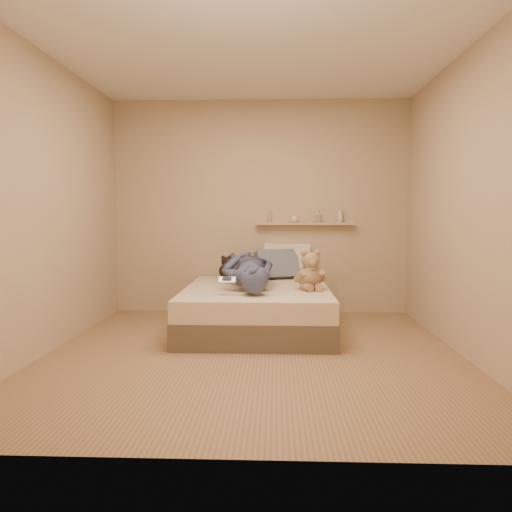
{
  "coord_description": "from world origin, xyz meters",
  "views": [
    {
      "loc": [
        0.19,
        -4.26,
        1.2
      ],
      "look_at": [
        0.0,
        0.65,
        0.8
      ],
      "focal_mm": 35.0,
      "sensor_mm": 36.0,
      "label": 1
    }
  ],
  "objects_px": {
    "bed": "(257,308)",
    "pillow_cream": "(287,261)",
    "pillow_grey": "(277,265)",
    "game_console": "(227,280)",
    "dark_plush": "(226,269)",
    "wall_shelf": "(305,224)",
    "teddy_bear": "(310,273)",
    "person": "(247,268)"
  },
  "relations": [
    {
      "from": "game_console",
      "to": "teddy_bear",
      "type": "height_order",
      "value": "teddy_bear"
    },
    {
      "from": "dark_plush",
      "to": "wall_shelf",
      "type": "xyz_separation_m",
      "value": [
        0.94,
        0.21,
        0.53
      ]
    },
    {
      "from": "dark_plush",
      "to": "person",
      "type": "bearing_deg",
      "value": -64.91
    },
    {
      "from": "game_console",
      "to": "pillow_cream",
      "type": "bearing_deg",
      "value": 66.29
    },
    {
      "from": "wall_shelf",
      "to": "dark_plush",
      "type": "bearing_deg",
      "value": -167.27
    },
    {
      "from": "teddy_bear",
      "to": "pillow_cream",
      "type": "bearing_deg",
      "value": 101.95
    },
    {
      "from": "teddy_bear",
      "to": "dark_plush",
      "type": "xyz_separation_m",
      "value": [
        -0.94,
        0.86,
        -0.05
      ]
    },
    {
      "from": "teddy_bear",
      "to": "dark_plush",
      "type": "height_order",
      "value": "teddy_bear"
    },
    {
      "from": "game_console",
      "to": "wall_shelf",
      "type": "height_order",
      "value": "wall_shelf"
    },
    {
      "from": "game_console",
      "to": "pillow_grey",
      "type": "height_order",
      "value": "pillow_grey"
    },
    {
      "from": "wall_shelf",
      "to": "pillow_cream",
      "type": "bearing_deg",
      "value": -159.78
    },
    {
      "from": "bed",
      "to": "game_console",
      "type": "relative_size",
      "value": 11.62
    },
    {
      "from": "dark_plush",
      "to": "pillow_grey",
      "type": "bearing_deg",
      "value": -0.58
    },
    {
      "from": "pillow_cream",
      "to": "person",
      "type": "bearing_deg",
      "value": -120.73
    },
    {
      "from": "bed",
      "to": "wall_shelf",
      "type": "bearing_deg",
      "value": 58.82
    },
    {
      "from": "pillow_grey",
      "to": "pillow_cream",
      "type": "bearing_deg",
      "value": 48.55
    },
    {
      "from": "person",
      "to": "bed",
      "type": "bearing_deg",
      "value": 133.75
    },
    {
      "from": "pillow_cream",
      "to": "pillow_grey",
      "type": "distance_m",
      "value": 0.19
    },
    {
      "from": "pillow_cream",
      "to": "wall_shelf",
      "type": "height_order",
      "value": "wall_shelf"
    },
    {
      "from": "dark_plush",
      "to": "pillow_grey",
      "type": "height_order",
      "value": "pillow_grey"
    },
    {
      "from": "dark_plush",
      "to": "person",
      "type": "height_order",
      "value": "person"
    },
    {
      "from": "bed",
      "to": "pillow_cream",
      "type": "xyz_separation_m",
      "value": [
        0.34,
        0.83,
        0.43
      ]
    },
    {
      "from": "pillow_grey",
      "to": "person",
      "type": "distance_m",
      "value": 0.68
    },
    {
      "from": "pillow_grey",
      "to": "bed",
      "type": "bearing_deg",
      "value": -107.07
    },
    {
      "from": "wall_shelf",
      "to": "pillow_grey",
      "type": "bearing_deg",
      "value": -147.07
    },
    {
      "from": "game_console",
      "to": "dark_plush",
      "type": "distance_m",
      "value": 1.24
    },
    {
      "from": "teddy_bear",
      "to": "wall_shelf",
      "type": "relative_size",
      "value": 0.34
    },
    {
      "from": "bed",
      "to": "dark_plush",
      "type": "distance_m",
      "value": 0.87
    },
    {
      "from": "pillow_cream",
      "to": "teddy_bear",
      "type": "bearing_deg",
      "value": -78.05
    },
    {
      "from": "bed",
      "to": "pillow_cream",
      "type": "relative_size",
      "value": 3.45
    },
    {
      "from": "bed",
      "to": "pillow_cream",
      "type": "distance_m",
      "value": 0.99
    },
    {
      "from": "pillow_cream",
      "to": "wall_shelf",
      "type": "bearing_deg",
      "value": 20.22
    },
    {
      "from": "dark_plush",
      "to": "pillow_grey",
      "type": "distance_m",
      "value": 0.61
    },
    {
      "from": "bed",
      "to": "teddy_bear",
      "type": "bearing_deg",
      "value": -16.52
    },
    {
      "from": "person",
      "to": "pillow_cream",
      "type": "bearing_deg",
      "value": -128.19
    },
    {
      "from": "pillow_cream",
      "to": "dark_plush",
      "type": "bearing_deg",
      "value": -169.58
    },
    {
      "from": "bed",
      "to": "game_console",
      "type": "height_order",
      "value": "game_console"
    },
    {
      "from": "bed",
      "to": "person",
      "type": "xyz_separation_m",
      "value": [
        -0.11,
        0.09,
        0.41
      ]
    },
    {
      "from": "dark_plush",
      "to": "wall_shelf",
      "type": "relative_size",
      "value": 0.23
    },
    {
      "from": "pillow_grey",
      "to": "person",
      "type": "height_order",
      "value": "person"
    },
    {
      "from": "dark_plush",
      "to": "person",
      "type": "distance_m",
      "value": 0.68
    },
    {
      "from": "pillow_grey",
      "to": "wall_shelf",
      "type": "distance_m",
      "value": 0.63
    }
  ]
}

